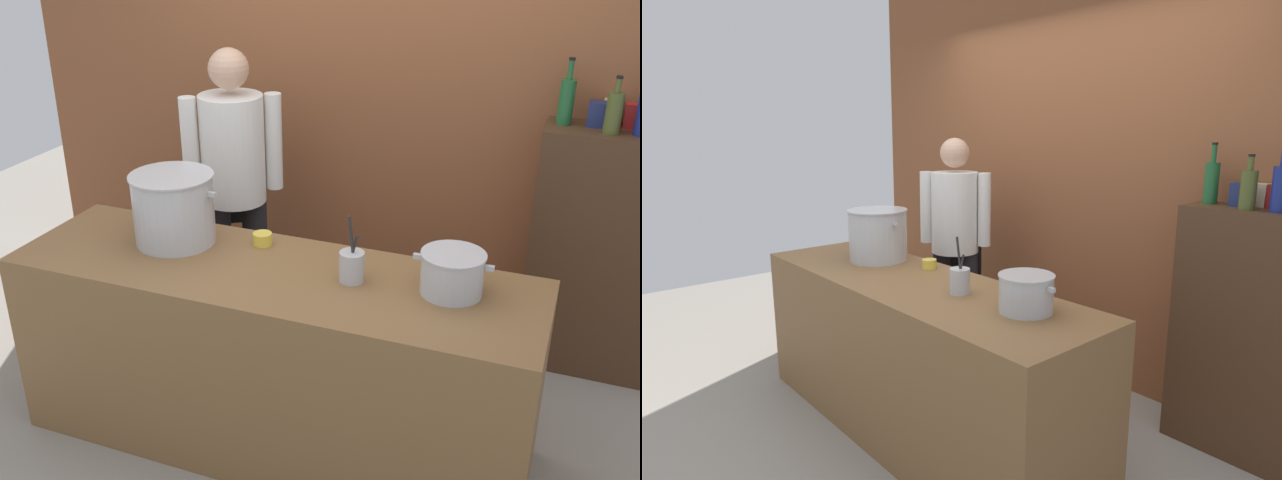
# 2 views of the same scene
# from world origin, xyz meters

# --- Properties ---
(ground_plane) EXTENTS (8.00, 8.00, 0.00)m
(ground_plane) POSITION_xyz_m (0.00, 0.00, 0.00)
(ground_plane) COLOR gray
(brick_back_panel) EXTENTS (4.40, 0.10, 3.00)m
(brick_back_panel) POSITION_xyz_m (0.00, 1.40, 1.50)
(brick_back_panel) COLOR brown
(brick_back_panel) RESTS_ON ground_plane
(prep_counter) EXTENTS (2.31, 0.70, 0.90)m
(prep_counter) POSITION_xyz_m (0.00, 0.00, 0.45)
(prep_counter) COLOR brown
(prep_counter) RESTS_ON ground_plane
(bar_cabinet) EXTENTS (0.76, 0.32, 1.32)m
(bar_cabinet) POSITION_xyz_m (1.34, 1.19, 0.66)
(bar_cabinet) COLOR #472D1C
(bar_cabinet) RESTS_ON ground_plane
(chef) EXTENTS (0.46, 0.41, 1.66)m
(chef) POSITION_xyz_m (-0.59, 0.80, 0.96)
(chef) COLOR black
(chef) RESTS_ON ground_plane
(stockpot_large) EXTENTS (0.44, 0.38, 0.32)m
(stockpot_large) POSITION_xyz_m (-0.53, 0.11, 1.06)
(stockpot_large) COLOR #B7BABF
(stockpot_large) RESTS_ON prep_counter
(stockpot_small) EXTENTS (0.32, 0.26, 0.17)m
(stockpot_small) POSITION_xyz_m (0.75, 0.08, 0.99)
(stockpot_small) COLOR #B7BABF
(stockpot_small) RESTS_ON prep_counter
(utensil_crock) EXTENTS (0.10, 0.10, 0.29)m
(utensil_crock) POSITION_xyz_m (0.35, 0.03, 0.97)
(utensil_crock) COLOR #B7BABF
(utensil_crock) RESTS_ON prep_counter
(butter_jar) EXTENTS (0.09, 0.09, 0.06)m
(butter_jar) POSITION_xyz_m (-0.14, 0.22, 0.93)
(butter_jar) COLOR yellow
(butter_jar) RESTS_ON prep_counter
(wine_bottle_green) EXTENTS (0.07, 0.07, 0.32)m
(wine_bottle_green) POSITION_xyz_m (1.04, 1.22, 1.44)
(wine_bottle_green) COLOR #1E592D
(wine_bottle_green) RESTS_ON bar_cabinet
(wine_bottle_olive) EXTENTS (0.08, 0.08, 0.27)m
(wine_bottle_olive) POSITION_xyz_m (1.26, 1.13, 1.43)
(wine_bottle_olive) COLOR #475123
(wine_bottle_olive) RESTS_ON bar_cabinet
(spice_tin_cream) EXTENTS (0.08, 0.08, 0.12)m
(spice_tin_cream) POSITION_xyz_m (1.26, 1.30, 1.38)
(spice_tin_cream) COLOR beige
(spice_tin_cream) RESTS_ON bar_cabinet
(spice_tin_navy) EXTENTS (0.08, 0.08, 0.12)m
(spice_tin_navy) POSITION_xyz_m (1.19, 1.23, 1.39)
(spice_tin_navy) COLOR navy
(spice_tin_navy) RESTS_ON bar_cabinet
(spice_tin_red) EXTENTS (0.07, 0.07, 0.12)m
(spice_tin_red) POSITION_xyz_m (1.35, 1.26, 1.38)
(spice_tin_red) COLOR red
(spice_tin_red) RESTS_ON bar_cabinet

